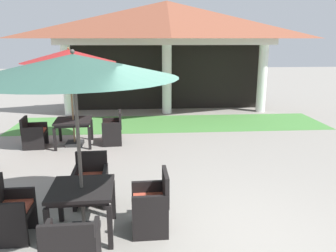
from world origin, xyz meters
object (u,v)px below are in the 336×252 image
at_px(patio_umbrella_mid_left, 69,57).
at_px(patio_chair_mid_left_west, 33,133).
at_px(patio_chair_near_foreground_south, 71,249).
at_px(patio_chair_near_foreground_north, 91,181).
at_px(patio_chair_near_foreground_east, 152,204).
at_px(terracotta_urn, 112,131).
at_px(patio_umbrella_near_foreground, 73,68).
at_px(patio_chair_mid_left_east, 113,128).
at_px(patio_table_mid_left, 73,123).
at_px(patio_chair_near_foreground_west, 11,211).
at_px(patio_table_near_foreground, 82,194).

xyz_separation_m(patio_umbrella_mid_left, patio_chair_mid_left_west, (-1.05, -0.08, -2.00)).
bearing_deg(patio_chair_near_foreground_south, patio_chair_near_foreground_north, 90.00).
relative_size(patio_chair_near_foreground_south, patio_chair_near_foreground_east, 0.91).
height_order(patio_chair_near_foreground_north, terracotta_urn, patio_chair_near_foreground_north).
xyz_separation_m(patio_umbrella_near_foreground, terracotta_urn, (-0.03, 5.18, -2.27)).
bearing_deg(patio_chair_mid_left_east, patio_table_mid_left, 90.00).
height_order(patio_umbrella_near_foreground, patio_chair_near_foreground_north, patio_umbrella_near_foreground).
bearing_deg(patio_chair_near_foreground_east, patio_table_mid_left, 22.52).
bearing_deg(patio_chair_near_foreground_south, terracotta_urn, 88.94).
relative_size(patio_chair_near_foreground_west, patio_chair_near_foreground_east, 0.99).
relative_size(patio_table_mid_left, patio_chair_mid_left_west, 1.25).
height_order(patio_chair_near_foreground_south, patio_chair_mid_left_west, patio_chair_near_foreground_south).
xyz_separation_m(patio_chair_mid_left_east, terracotta_urn, (-0.11, 0.62, -0.23)).
distance_m(patio_chair_near_foreground_west, patio_chair_mid_left_east, 4.72).
xyz_separation_m(patio_chair_near_foreground_south, terracotta_urn, (-0.06, 6.20, -0.22)).
relative_size(patio_chair_near_foreground_north, patio_chair_near_foreground_west, 0.95).
distance_m(patio_umbrella_near_foreground, patio_chair_near_foreground_east, 2.28).
distance_m(patio_chair_near_foreground_north, patio_chair_mid_left_east, 3.55).
height_order(patio_umbrella_near_foreground, patio_umbrella_mid_left, patio_umbrella_near_foreground).
xyz_separation_m(patio_chair_near_foreground_east, patio_table_mid_left, (-2.00, 4.45, 0.19)).
bearing_deg(patio_table_near_foreground, patio_chair_near_foreground_east, 1.63).
distance_m(patio_table_near_foreground, terracotta_urn, 5.20).
distance_m(patio_umbrella_mid_left, patio_chair_mid_left_west, 2.26).
relative_size(patio_chair_near_foreground_west, patio_table_mid_left, 0.92).
relative_size(patio_chair_near_foreground_east, patio_chair_mid_left_west, 1.16).
distance_m(patio_chair_near_foreground_east, patio_chair_mid_left_west, 5.33).
relative_size(patio_chair_near_foreground_south, patio_chair_mid_left_east, 0.95).
bearing_deg(patio_chair_near_foreground_north, patio_umbrella_mid_left, -76.31).
xyz_separation_m(patio_chair_near_foreground_north, patio_chair_near_foreground_east, (1.05, -0.99, 0.03)).
bearing_deg(patio_chair_mid_left_west, patio_umbrella_near_foreground, 20.47).
bearing_deg(patio_chair_mid_left_east, patio_chair_near_foreground_south, 175.21).
xyz_separation_m(patio_chair_near_foreground_east, patio_umbrella_mid_left, (-2.00, 4.45, 1.95)).
bearing_deg(patio_umbrella_mid_left, patio_chair_near_foreground_east, -65.85).
xyz_separation_m(patio_chair_near_foreground_west, patio_chair_mid_left_east, (1.09, 4.59, 0.00)).
relative_size(patio_table_mid_left, patio_chair_mid_left_east, 1.12).
height_order(patio_chair_near_foreground_west, patio_table_mid_left, patio_chair_near_foreground_west).
bearing_deg(terracotta_urn, patio_chair_near_foreground_north, -89.96).
height_order(patio_chair_near_foreground_west, terracotta_urn, patio_chair_near_foreground_west).
distance_m(patio_chair_near_foreground_west, patio_chair_near_foreground_south, 1.44).
bearing_deg(patio_chair_near_foreground_east, patio_umbrella_near_foreground, 90.00).
relative_size(patio_chair_mid_left_west, terracotta_urn, 1.73).
height_order(patio_chair_near_foreground_north, patio_umbrella_mid_left, patio_umbrella_mid_left).
bearing_deg(patio_table_mid_left, patio_chair_near_foreground_north, -74.68).
bearing_deg(patio_umbrella_mid_left, patio_umbrella_near_foreground, -77.69).
distance_m(patio_table_near_foreground, patio_chair_mid_left_west, 4.86).
xyz_separation_m(patio_umbrella_near_foreground, patio_chair_near_foreground_west, (-1.02, -0.03, -2.04)).
bearing_deg(terracotta_urn, patio_umbrella_mid_left, -143.55).
height_order(patio_table_near_foreground, terracotta_urn, patio_table_near_foreground).
distance_m(patio_chair_near_foreground_south, patio_chair_near_foreground_east, 1.44).
bearing_deg(patio_chair_near_foreground_east, patio_chair_mid_left_west, 33.26).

